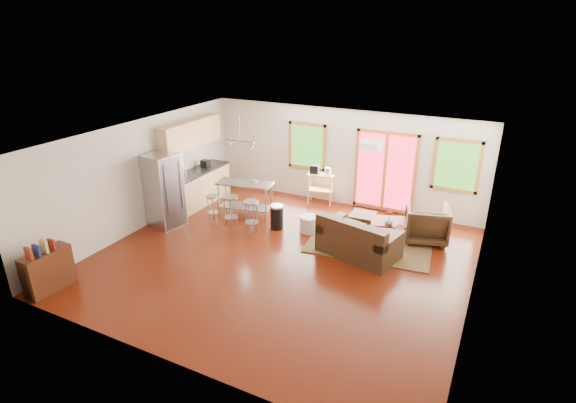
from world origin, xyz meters
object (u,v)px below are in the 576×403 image
at_px(island, 245,193).
at_px(refrigerator, 164,190).
at_px(ottoman, 362,221).
at_px(loveseat, 358,241).
at_px(armchair, 427,222).
at_px(coffee_table, 394,223).
at_px(kitchen_cart, 320,178).
at_px(rug, 371,241).

bearing_deg(island, refrigerator, -136.52).
height_order(ottoman, island, island).
relative_size(loveseat, armchair, 1.91).
distance_m(coffee_table, kitchen_cart, 2.66).
bearing_deg(rug, loveseat, -95.60).
bearing_deg(ottoman, refrigerator, -156.31).
bearing_deg(kitchen_cart, refrigerator, -133.59).
bearing_deg(armchair, island, -7.52).
height_order(ottoman, kitchen_cart, kitchen_cart).
distance_m(loveseat, coffee_table, 1.28).
xyz_separation_m(rug, armchair, (1.09, 0.60, 0.46)).
bearing_deg(coffee_table, armchair, 14.82).
distance_m(coffee_table, armchair, 0.73).
xyz_separation_m(rug, refrigerator, (-4.78, -1.36, 0.89)).
xyz_separation_m(island, kitchen_cart, (1.40, 1.61, 0.13)).
xyz_separation_m(armchair, refrigerator, (-5.88, -1.97, 0.42)).
bearing_deg(armchair, loveseat, 34.35).
bearing_deg(island, rug, 0.10).
bearing_deg(loveseat, coffee_table, 81.90).
bearing_deg(ottoman, island, -169.12).
bearing_deg(kitchen_cart, rug, -39.43).
distance_m(refrigerator, island, 1.99).
height_order(loveseat, refrigerator, refrigerator).
relative_size(coffee_table, island, 0.80).
height_order(island, kitchen_cart, kitchen_cart).
relative_size(coffee_table, refrigerator, 0.66).
relative_size(armchair, kitchen_cart, 0.88).
height_order(armchair, refrigerator, refrigerator).
height_order(rug, armchair, armchair).
relative_size(rug, refrigerator, 1.50).
bearing_deg(armchair, kitchen_cart, -33.58).
height_order(rug, refrigerator, refrigerator).
xyz_separation_m(coffee_table, kitchen_cart, (-2.35, 1.19, 0.38)).
relative_size(armchair, ottoman, 1.65).
bearing_deg(armchair, coffee_table, -0.49).
height_order(rug, ottoman, ottoman).
bearing_deg(coffee_table, island, -173.55).
distance_m(ottoman, kitchen_cart, 1.96).
xyz_separation_m(ottoman, kitchen_cart, (-1.56, 1.04, 0.55)).
xyz_separation_m(armchair, kitchen_cart, (-3.05, 1.01, 0.27)).
height_order(refrigerator, kitchen_cart, refrigerator).
bearing_deg(island, coffee_table, 6.45).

